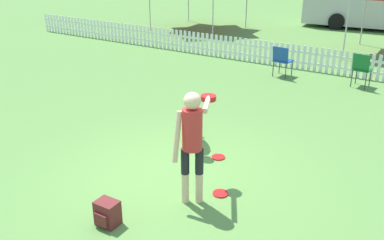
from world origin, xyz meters
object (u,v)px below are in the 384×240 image
object	(u,v)px
leaping_dog	(192,111)
folding_chair_green_right	(282,59)
backpack_on_grass	(107,213)
frisbee_near_dog	(218,157)
handler_person	(193,134)
folding_chair_center	(362,67)
frisbee_near_handler	(220,193)

from	to	relation	value
leaping_dog	folding_chair_green_right	xyz separation A→B (m)	(-0.11, 4.88, -0.11)
folding_chair_green_right	backpack_on_grass	bearing A→B (deg)	99.60
frisbee_near_dog	backpack_on_grass	size ratio (longest dim) A/B	0.67
handler_person	folding_chair_green_right	world-z (taller)	handler_person
backpack_on_grass	frisbee_near_dog	bearing A→B (deg)	81.90
leaping_dog	folding_chair_center	world-z (taller)	leaping_dog
frisbee_near_dog	folding_chair_green_right	xyz separation A→B (m)	(-0.84, 5.18, 0.51)
folding_chair_center	handler_person	bearing A→B (deg)	88.64
frisbee_near_dog	backpack_on_grass	xyz separation A→B (m)	(-0.35, -2.46, 0.16)
leaping_dog	backpack_on_grass	bearing A→B (deg)	65.94
handler_person	frisbee_near_handler	xyz separation A→B (m)	(0.27, 0.35, -1.05)
leaping_dog	frisbee_near_handler	distance (m)	1.96
frisbee_near_handler	backpack_on_grass	world-z (taller)	backpack_on_grass
folding_chair_center	folding_chair_green_right	size ratio (longest dim) A/B	1.04
backpack_on_grass	folding_chair_center	xyz separation A→B (m)	(1.58, 7.82, 0.37)
leaping_dog	frisbee_near_dog	xyz separation A→B (m)	(0.73, -0.30, -0.62)
leaping_dog	folding_chair_green_right	world-z (taller)	leaping_dog
handler_person	backpack_on_grass	world-z (taller)	handler_person
leaping_dog	frisbee_near_handler	size ratio (longest dim) A/B	4.45
frisbee_near_dog	backpack_on_grass	world-z (taller)	backpack_on_grass
backpack_on_grass	folding_chair_center	world-z (taller)	folding_chair_center
frisbee_near_handler	folding_chair_center	distance (m)	6.43
handler_person	frisbee_near_dog	distance (m)	1.75
frisbee_near_dog	folding_chair_center	distance (m)	5.53
handler_person	folding_chair_center	distance (m)	6.80
leaping_dog	frisbee_near_dog	distance (m)	1.00
backpack_on_grass	folding_chair_green_right	size ratio (longest dim) A/B	0.40
folding_chair_center	frisbee_near_dog	bearing A→B (deg)	83.48
folding_chair_green_right	frisbee_near_dog	bearing A→B (deg)	105.14
frisbee_near_dog	backpack_on_grass	bearing A→B (deg)	-98.10
handler_person	leaping_dog	bearing A→B (deg)	90.30
leaping_dog	frisbee_near_dog	size ratio (longest dim) A/B	4.45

